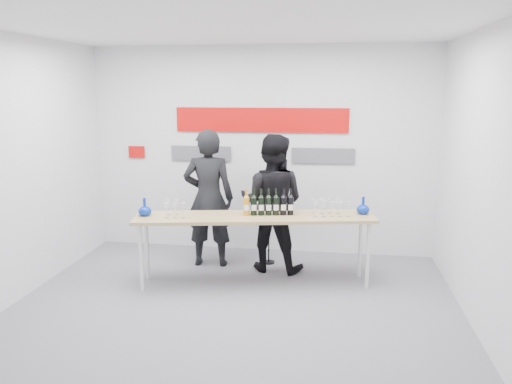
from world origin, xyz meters
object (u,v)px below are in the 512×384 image
(presenter_right, at_px, (272,203))
(presenter_left, at_px, (209,198))
(tasting_table, at_px, (255,221))
(mic_stand, at_px, (269,233))

(presenter_right, bearing_deg, presenter_left, 5.82)
(tasting_table, relative_size, presenter_left, 1.59)
(tasting_table, bearing_deg, presenter_right, 64.82)
(presenter_left, relative_size, mic_stand, 1.31)
(tasting_table, relative_size, presenter_right, 1.63)
(tasting_table, bearing_deg, presenter_left, 130.37)
(presenter_left, height_order, presenter_right, presenter_left)
(mic_stand, bearing_deg, presenter_left, -171.42)
(presenter_right, xyz_separation_m, mic_stand, (-0.07, 0.21, -0.47))
(presenter_right, distance_m, mic_stand, 0.52)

